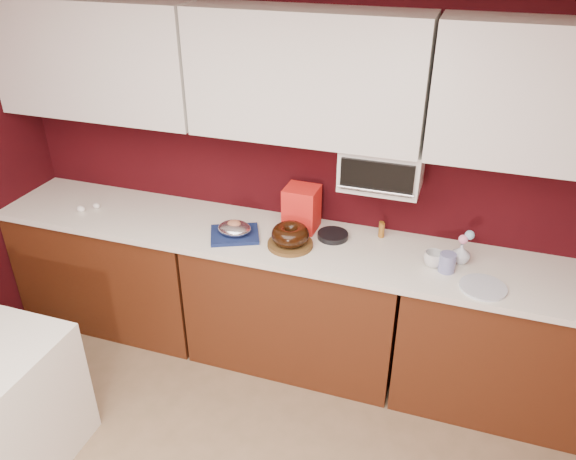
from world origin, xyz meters
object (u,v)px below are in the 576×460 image
Objects in this scene: pandoro_box at (302,208)px; blue_jar at (447,263)px; flower_vase at (461,252)px; toaster_oven at (382,166)px; coffee_mug at (434,258)px; foil_ham_nest at (234,228)px; bundt_cake at (290,234)px.

pandoro_box reaches higher than blue_jar.
flower_vase reaches higher than blue_jar.
toaster_oven is 0.59m from coffee_mug.
coffee_mug is (1.18, 0.05, -0.00)m from foil_ham_nest.
flower_vase is (0.96, 0.14, -0.02)m from bundt_cake.
bundt_cake is 2.10× the size of coffee_mug.
toaster_oven is 0.65m from flower_vase.
blue_jar reaches higher than coffee_mug.
toaster_oven reaches higher than bundt_cake.
pandoro_box is at bearing 166.56° from blue_jar.
foil_ham_nest is 1.26m from blue_jar.
foil_ham_nest is 1.59× the size of flower_vase.
bundt_cake reaches higher than foil_ham_nest.
blue_jar is at bearing -118.42° from flower_vase.
foil_ham_nest is 1.89× the size of blue_jar.
pandoro_box is at bearing -179.19° from toaster_oven.
toaster_oven is at bearing 152.84° from blue_jar.
toaster_oven reaches higher than pandoro_box.
toaster_oven is 0.95m from foil_ham_nest.
foil_ham_nest is at bearing -163.84° from toaster_oven.
bundt_cake is 0.83m from coffee_mug.
blue_jar is at bearing -12.01° from pandoro_box.
coffee_mug is at bearing -28.15° from toaster_oven.
coffee_mug is at bearing 3.57° from bundt_cake.
bundt_cake reaches higher than blue_jar.
toaster_oven reaches higher than foil_ham_nest.
bundt_cake is at bearing -0.70° from foil_ham_nest.
foil_ham_nest is 0.43m from pandoro_box.
pandoro_box is at bearing 174.27° from flower_vase.
foil_ham_nest is at bearing 179.30° from bundt_cake.
pandoro_box is 0.85m from coffee_mug.
flower_vase is at bearing -11.78° from toaster_oven.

